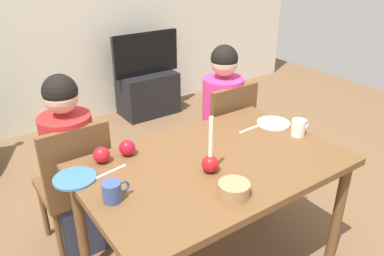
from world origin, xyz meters
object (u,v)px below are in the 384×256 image
at_px(chair_left, 76,181).
at_px(bowl_walnuts, 234,189).
at_px(tv, 146,54).
at_px(apple_near_candle, 101,155).
at_px(person_left_child, 73,170).
at_px(candle_centerpiece, 210,161).
at_px(chair_right, 224,132).
at_px(mug_left, 113,192).
at_px(dining_table, 213,175).
at_px(person_right_child, 222,124).
at_px(apple_by_left_plate, 127,148).
at_px(tv_stand, 148,94).
at_px(plate_left, 75,178).
at_px(plate_right, 274,123).
at_px(mug_right, 299,127).

bearing_deg(chair_left, bowl_walnuts, -62.80).
bearing_deg(tv, apple_near_candle, -124.26).
distance_m(person_left_child, apple_near_candle, 0.39).
bearing_deg(person_left_child, candle_centerpiece, -55.02).
xyz_separation_m(chair_left, candle_centerpiece, (0.50, -0.68, 0.30)).
bearing_deg(chair_left, chair_right, 0.00).
height_order(chair_left, apple_near_candle, chair_left).
xyz_separation_m(chair_left, person_left_child, (0.00, 0.03, 0.06)).
distance_m(person_left_child, mug_left, 0.69).
bearing_deg(dining_table, person_right_child, 47.57).
bearing_deg(chair_left, apple_by_left_plate, -50.98).
bearing_deg(apple_by_left_plate, person_left_child, 125.99).
bearing_deg(tv_stand, mug_left, -121.78).
relative_size(bowl_walnuts, apple_by_left_plate, 1.66).
bearing_deg(plate_left, plate_right, -4.84).
bearing_deg(mug_right, dining_table, 175.55).
xyz_separation_m(tv, plate_left, (-1.52, -2.04, 0.05)).
bearing_deg(person_right_child, plate_right, -87.34).
relative_size(candle_centerpiece, apple_near_candle, 3.44).
xyz_separation_m(dining_table, candle_centerpiece, (-0.08, -0.07, 0.15)).
xyz_separation_m(person_right_child, plate_left, (-1.25, -0.38, 0.19)).
distance_m(tv_stand, mug_right, 2.43).
height_order(person_left_child, plate_left, person_left_child).
relative_size(chair_right, plate_left, 4.24).
height_order(person_left_child, mug_right, person_left_child).
height_order(plate_left, apple_near_candle, apple_near_candle).
bearing_deg(tv_stand, mug_right, -95.73).
xyz_separation_m(dining_table, plate_right, (0.61, 0.15, 0.09)).
bearing_deg(apple_near_candle, mug_left, -104.94).
bearing_deg(tv, chair_right, -98.86).
height_order(plate_right, apple_by_left_plate, apple_by_left_plate).
relative_size(person_left_child, bowl_walnuts, 7.88).
bearing_deg(chair_left, plate_left, -105.26).
relative_size(person_right_child, tv_stand, 1.83).
xyz_separation_m(tv_stand, apple_by_left_plate, (-1.19, -1.97, 0.55)).
bearing_deg(person_left_child, person_right_child, 0.00).
xyz_separation_m(chair_right, candle_centerpiece, (-0.66, -0.68, 0.30)).
distance_m(mug_right, bowl_walnuts, 0.76).
height_order(person_left_child, person_right_child, same).
bearing_deg(tv, mug_right, -95.72).
bearing_deg(bowl_walnuts, chair_right, 52.38).
xyz_separation_m(mug_right, bowl_walnuts, (-0.72, -0.24, -0.02)).
xyz_separation_m(tv, mug_right, (-0.24, -2.35, 0.09)).
relative_size(person_right_child, bowl_walnuts, 7.88).
xyz_separation_m(person_right_child, mug_right, (0.03, -0.69, 0.23)).
relative_size(chair_left, chair_right, 1.00).
relative_size(chair_left, bowl_walnuts, 6.05).
bearing_deg(chair_left, person_right_child, 1.61).
bearing_deg(apple_by_left_plate, candle_centerpiece, -55.84).
relative_size(dining_table, plate_right, 6.63).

